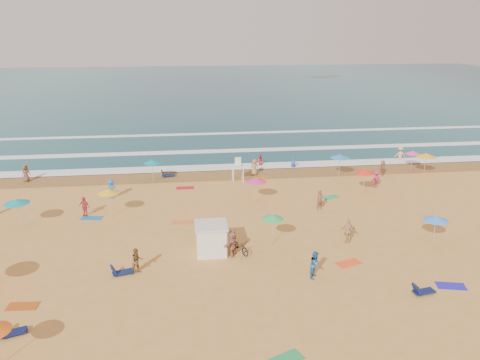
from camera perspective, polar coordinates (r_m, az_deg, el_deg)
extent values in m
plane|color=gold|center=(37.89, 1.76, -4.96)|extent=(220.00, 220.00, 0.00)
cube|color=#0C4756|center=(119.47, -4.40, 11.03)|extent=(220.00, 140.00, 0.18)
plane|color=olive|center=(49.52, -0.41, 0.72)|extent=(220.00, 220.00, 0.00)
cube|color=white|center=(51.87, -0.72, 1.64)|extent=(200.00, 2.20, 0.05)
cube|color=white|center=(58.57, -1.47, 3.59)|extent=(200.00, 1.60, 0.05)
cube|color=white|center=(68.26, -2.29, 5.69)|extent=(200.00, 1.20, 0.05)
cube|color=white|center=(32.41, -3.53, -7.24)|extent=(2.00, 2.00, 2.00)
cube|color=silver|center=(31.97, -3.57, -5.52)|extent=(2.20, 2.20, 0.12)
imported|color=black|center=(32.51, -0.10, -8.09)|extent=(1.61, 1.97, 1.01)
cone|color=teal|center=(39.52, -25.60, -2.36)|extent=(1.90, 1.90, 0.35)
cone|color=#FC2E1A|center=(44.30, 14.98, 1.04)|extent=(1.81, 1.81, 0.35)
cone|color=#2C87C9|center=(48.61, 12.09, 2.86)|extent=(1.99, 1.99, 0.35)
cone|color=yellow|center=(52.19, 21.75, 2.85)|extent=(2.06, 2.06, 0.35)
cone|color=green|center=(32.96, 4.00, -4.46)|extent=(1.55, 1.55, 0.35)
cone|color=teal|center=(47.20, -10.65, 2.22)|extent=(1.71, 1.71, 0.35)
cone|color=yellow|center=(39.14, -15.78, -1.34)|extent=(1.75, 1.75, 0.35)
cone|color=#3889FF|center=(36.06, 22.79, -4.31)|extent=(1.76, 1.76, 0.35)
cone|color=#E1327A|center=(40.99, 1.98, 0.02)|extent=(1.83, 1.83, 0.35)
cone|color=#FF389F|center=(53.97, 20.34, 3.16)|extent=(1.70, 1.70, 0.35)
cube|color=#0D1544|center=(27.43, -25.89, -16.37)|extent=(1.41, 0.94, 0.34)
cube|color=#0F1C4E|center=(30.95, -14.06, -10.83)|extent=(1.41, 0.91, 0.34)
cube|color=#0E1949|center=(30.09, 21.52, -12.53)|extent=(1.38, 0.78, 0.34)
cube|color=#0F214F|center=(49.21, -8.71, 0.59)|extent=(1.37, 0.75, 0.34)
cube|color=#B04B16|center=(29.71, -24.98, -13.78)|extent=(1.75, 0.97, 0.03)
cube|color=#1C70B1|center=(40.17, -17.63, -4.45)|extent=(1.80, 1.07, 0.03)
cube|color=#259553|center=(23.65, 5.58, -20.94)|extent=(1.90, 1.47, 0.03)
cube|color=orange|center=(48.23, 2.53, 0.23)|extent=(1.90, 1.60, 0.03)
cube|color=orange|center=(37.72, -7.06, -5.18)|extent=(1.78, 1.03, 0.03)
cube|color=red|center=(45.60, -6.72, -0.96)|extent=(1.72, 0.90, 0.03)
cube|color=#241FC4|center=(31.61, 24.32, -11.69)|extent=(1.85, 1.23, 0.03)
cube|color=#29A75D|center=(43.62, 10.96, -2.09)|extent=(1.90, 1.44, 0.03)
cube|color=#FF531C|center=(32.20, 13.10, -9.86)|extent=(1.89, 1.37, 0.03)
imported|color=#CE3346|center=(40.52, -18.46, -3.08)|extent=(1.06, 0.82, 1.67)
imported|color=#2358A6|center=(51.88, 6.53, 2.00)|extent=(0.65, 0.55, 1.51)
imported|color=#B97555|center=(51.01, 16.97, 1.39)|extent=(1.16, 1.58, 1.66)
imported|color=#22629E|center=(29.81, 9.17, -10.13)|extent=(1.00, 1.07, 1.75)
imported|color=tan|center=(34.62, 13.04, -6.11)|extent=(1.15, 0.63, 1.85)
imported|color=#246AAB|center=(43.92, -15.41, -1.05)|extent=(1.22, 0.77, 1.81)
imported|color=tan|center=(31.96, -0.98, -7.72)|extent=(1.33, 1.78, 1.87)
imported|color=#9B7947|center=(49.08, 1.75, 1.58)|extent=(0.87, 0.60, 1.71)
imported|color=brown|center=(30.58, -12.45, -9.63)|extent=(1.02, 0.93, 1.70)
imported|color=#E3A677|center=(57.54, 18.93, 2.93)|extent=(1.27, 0.80, 1.89)
imported|color=red|center=(52.37, 2.44, 2.29)|extent=(0.83, 0.69, 1.58)
imported|color=#B42D55|center=(47.10, 16.23, 0.10)|extent=(1.24, 0.98, 1.68)
imported|color=brown|center=(40.40, 9.71, -2.40)|extent=(0.71, 0.55, 1.72)
imported|color=brown|center=(51.67, -24.64, 0.77)|extent=(1.00, 1.00, 1.75)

